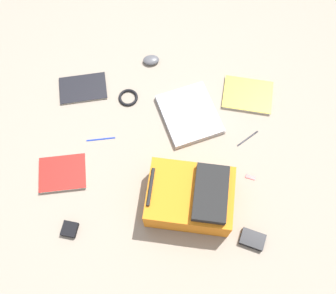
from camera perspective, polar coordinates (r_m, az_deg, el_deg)
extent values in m
plane|color=gray|center=(2.03, -1.05, 0.19)|extent=(3.65, 3.65, 0.00)
cube|color=orange|center=(1.85, 3.18, -7.34)|extent=(0.30, 0.40, 0.17)
cube|color=black|center=(1.75, 6.26, -6.71)|extent=(0.26, 0.15, 0.04)
cylinder|color=black|center=(1.77, -2.54, -5.79)|extent=(0.18, 0.02, 0.02)
cube|color=#929296|center=(2.10, 3.14, 4.71)|extent=(0.42, 0.40, 0.02)
cube|color=#B7B7BC|center=(2.09, 3.16, 4.92)|extent=(0.41, 0.39, 0.01)
cube|color=silver|center=(2.20, 11.53, 7.43)|extent=(0.21, 0.27, 0.02)
cube|color=yellow|center=(2.19, 11.58, 7.56)|extent=(0.22, 0.27, 0.00)
cube|color=silver|center=(2.23, -12.27, 8.34)|extent=(0.23, 0.28, 0.01)
cube|color=black|center=(2.23, -12.30, 8.43)|extent=(0.23, 0.29, 0.00)
cube|color=silver|center=(2.03, -15.07, -3.73)|extent=(0.23, 0.26, 0.02)
cube|color=red|center=(2.02, -15.15, -3.62)|extent=(0.23, 0.27, 0.00)
ellipsoid|color=#4C4C51|center=(2.28, -2.48, 12.55)|extent=(0.09, 0.10, 0.03)
torus|color=black|center=(2.16, -5.82, 7.18)|extent=(0.11, 0.11, 0.01)
cube|color=black|center=(1.91, 12.21, -13.01)|extent=(0.10, 0.13, 0.03)
cylinder|color=#1933B2|center=(2.07, -9.79, 1.07)|extent=(0.04, 0.15, 0.01)
cylinder|color=black|center=(2.08, 11.54, 1.25)|extent=(0.10, 0.11, 0.01)
cube|color=black|center=(1.94, -14.14, -11.54)|extent=(0.08, 0.08, 0.03)
cube|color=#B21919|center=(2.01, 11.93, -4.32)|extent=(0.03, 0.05, 0.01)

